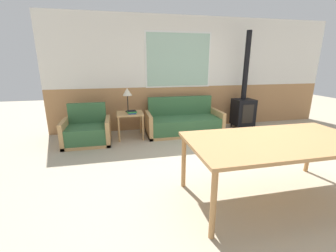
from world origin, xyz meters
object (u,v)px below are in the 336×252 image
wood_stove (243,105)px  side_table (130,117)px  couch (184,123)px  armchair (87,132)px  table_lamp (127,93)px  dining_table (277,144)px

wood_stove → side_table: bearing=-177.8°
couch → wood_stove: bearing=2.7°
armchair → table_lamp: size_ratio=1.76×
side_table → table_lamp: 0.53m
couch → side_table: (-1.25, -0.03, 0.23)m
side_table → couch: bearing=1.6°
armchair → side_table: (0.90, 0.20, 0.24)m
couch → dining_table: (0.32, -2.78, 0.46)m
couch → dining_table: couch is taller
dining_table → side_table: bearing=119.8°
table_lamp → wood_stove: 2.89m
armchair → dining_table: 3.58m
armchair → table_lamp: (0.87, 0.30, 0.75)m
couch → wood_stove: size_ratio=0.74×
table_lamp → armchair: bearing=-160.9°
couch → armchair: couch is taller
wood_stove → armchair: bearing=-175.3°
armchair → wood_stove: size_ratio=0.40×
armchair → side_table: armchair is taller
side_table → table_lamp: size_ratio=1.07×
couch → table_lamp: size_ratio=3.29×
armchair → wood_stove: wood_stove is taller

